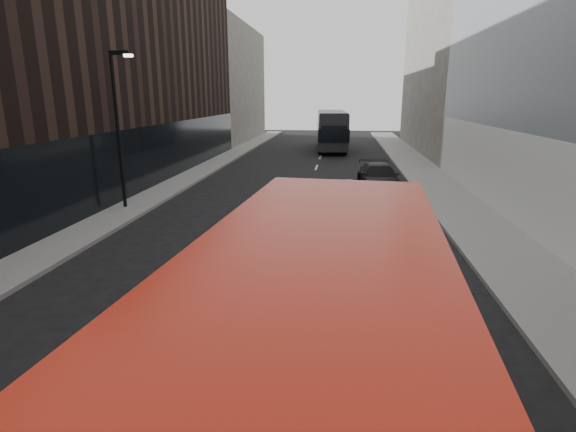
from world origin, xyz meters
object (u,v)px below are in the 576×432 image
(grey_bus, at_px, (332,129))
(street_lamp, at_px, (119,120))
(car_a, at_px, (330,205))
(car_c, at_px, (379,177))
(car_b, at_px, (338,196))

(grey_bus, bearing_deg, street_lamp, -112.69)
(car_a, height_order, car_c, car_c)
(street_lamp, xyz_separation_m, grey_bus, (9.02, 25.84, -2.16))
(car_b, height_order, car_c, car_c)
(street_lamp, height_order, car_b, street_lamp)
(street_lamp, distance_m, car_c, 14.04)
(street_lamp, distance_m, car_a, 10.26)
(car_c, bearing_deg, street_lamp, -158.15)
(car_a, bearing_deg, grey_bus, 97.73)
(street_lamp, relative_size, car_b, 1.74)
(car_c, bearing_deg, grey_bus, 94.89)
(car_a, bearing_deg, car_c, 74.90)
(car_a, relative_size, car_c, 0.72)
(grey_bus, xyz_separation_m, car_b, (0.93, -24.61, -1.36))
(grey_bus, bearing_deg, car_b, -91.30)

